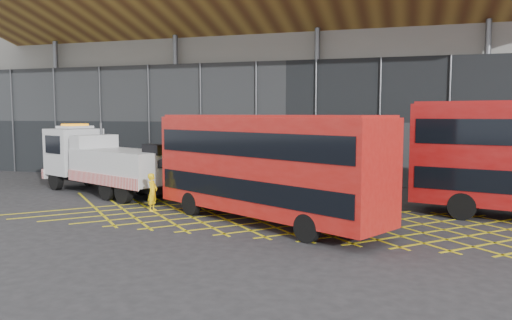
% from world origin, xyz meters
% --- Properties ---
extents(ground_plane, '(120.00, 120.00, 0.00)m').
position_xyz_m(ground_plane, '(0.00, 0.00, 0.00)').
color(ground_plane, '#252527').
extents(road_markings, '(27.96, 7.16, 0.01)m').
position_xyz_m(road_markings, '(5.60, 0.00, 0.01)').
color(road_markings, yellow).
rests_on(road_markings, ground_plane).
extents(construction_building, '(55.00, 23.97, 18.00)m').
position_xyz_m(construction_building, '(1.92, 18.40, 8.98)').
color(construction_building, gray).
rests_on(construction_building, ground_plane).
extents(recovery_truck, '(11.14, 6.45, 4.01)m').
position_xyz_m(recovery_truck, '(-6.85, 3.79, 1.85)').
color(recovery_truck, black).
rests_on(recovery_truck, ground_plane).
extents(bus_towed, '(10.92, 7.45, 4.50)m').
position_xyz_m(bus_towed, '(4.14, -1.00, 2.50)').
color(bus_towed, '#AD140F').
rests_on(bus_towed, ground_plane).
extents(worker, '(0.48, 0.68, 1.78)m').
position_xyz_m(worker, '(-1.62, 0.03, 0.89)').
color(worker, yellow).
rests_on(worker, ground_plane).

